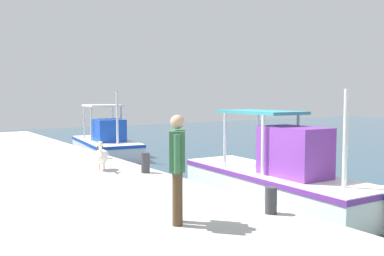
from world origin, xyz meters
name	(u,v)px	position (x,y,z in m)	size (l,w,h in m)	color
fishing_boat_nearest	(106,144)	(-10.87, 1.95, 0.61)	(5.63, 2.73, 3.03)	white
fishing_boat_second	(276,179)	(-0.22, 2.24, 0.68)	(6.04, 2.05, 2.96)	white
pelican	(101,155)	(-3.33, -1.25, 1.20)	(0.94, 0.64, 0.82)	tan
fisherman_standing	(177,163)	(1.88, -2.06, 1.75)	(0.56, 0.45, 1.71)	#4C3823
mooring_bollard_nearest	(100,150)	(-5.47, -0.45, 1.07)	(0.21, 0.21, 0.54)	#333338
mooring_bollard_second	(145,163)	(-2.30, -0.45, 1.06)	(0.23, 0.23, 0.53)	#333338
mooring_bollard_third	(271,200)	(2.30, -0.45, 1.03)	(0.21, 0.21, 0.46)	#333338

